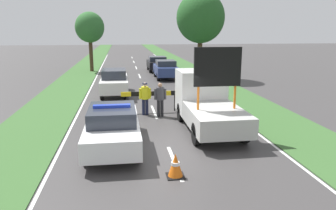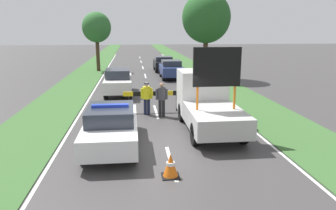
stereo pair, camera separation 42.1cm
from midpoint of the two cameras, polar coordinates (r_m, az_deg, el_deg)
ground_plane at (r=11.96m, az=-0.90°, el=-7.46°), size 160.00×160.00×0.00m
lane_markings at (r=25.50m, az=-4.85°, el=3.59°), size 7.84×61.21×0.01m
grass_verge_left at (r=31.66m, az=-15.56°, el=5.04°), size 3.10×120.00×0.03m
grass_verge_right at (r=32.14m, az=4.44°, el=5.60°), size 3.10×120.00×0.03m
police_car at (r=12.02m, az=-10.60°, el=-3.72°), size 1.86×4.87×1.61m
work_truck at (r=14.20m, az=5.87°, el=0.64°), size 2.08×5.22×3.55m
road_barrier at (r=16.87m, az=-3.68°, el=1.77°), size 3.08×0.08×1.07m
police_officer at (r=16.27m, az=-4.76°, el=1.61°), size 0.59×0.37×1.63m
pedestrian_civilian at (r=15.96m, az=-2.13°, el=1.43°), size 0.60×0.38×1.66m
traffic_cone_near_police at (r=16.99m, az=3.44°, el=-0.15°), size 0.46×0.46×0.63m
traffic_cone_centre_front at (r=9.64m, az=0.03°, el=-10.46°), size 0.52×0.52×0.71m
queued_car_van_white at (r=21.57m, az=-9.88°, el=4.02°), size 1.70×4.49×1.68m
queued_car_hatch_blue at (r=28.39m, az=-0.85°, el=6.28°), size 1.78×4.06×1.58m
queued_car_sedan_black at (r=33.52m, az=-2.25°, el=7.26°), size 1.88×4.00×1.49m
roadside_tree_near_left at (r=28.23m, az=5.25°, el=14.88°), size 4.01×4.01×7.23m
roadside_tree_near_right at (r=33.99m, az=-13.83°, el=12.94°), size 2.84×2.84×5.85m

